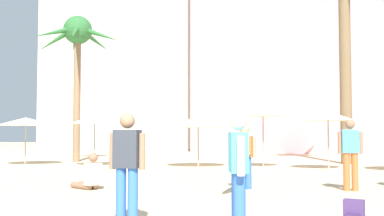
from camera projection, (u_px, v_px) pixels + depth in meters
name	position (u px, v px, depth m)	size (l,w,h in m)	color
hotel_pink	(315.00, 29.00, 36.39)	(18.00, 8.54, 19.02)	pink
palm_tree_left	(77.00, 42.00, 23.67)	(4.71, 4.63, 7.36)	#896B4C
cafe_umbrella_0	(198.00, 122.00, 19.73)	(2.66, 2.66, 2.14)	gray
cafe_umbrella_2	(26.00, 122.00, 21.15)	(2.61, 2.61, 2.13)	gray
cafe_umbrella_3	(328.00, 116.00, 18.31)	(2.09, 2.09, 2.27)	gray
cafe_umbrella_4	(95.00, 120.00, 20.38)	(2.21, 2.21, 2.20)	gray
cafe_umbrella_6	(263.00, 112.00, 19.43)	(2.09, 2.09, 2.49)	gray
backpack	(354.00, 214.00, 7.13)	(0.34, 0.30, 0.42)	#4A3269
person_far_left	(244.00, 154.00, 11.92)	(0.76, 3.15, 1.62)	blue
person_mid_right	(350.00, 151.00, 11.67)	(0.60, 0.25, 1.78)	orange
person_mid_center	(90.00, 176.00, 11.93)	(0.94, 0.79, 0.94)	#936B51
person_mid_left	(127.00, 164.00, 7.27)	(0.61, 0.26, 1.74)	blue
person_far_right	(238.00, 171.00, 6.13)	(0.31, 0.61, 1.71)	blue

